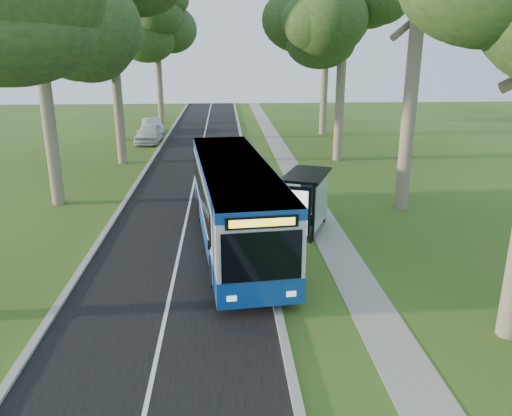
# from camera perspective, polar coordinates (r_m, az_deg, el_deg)

# --- Properties ---
(ground) EXTENTS (120.00, 120.00, 0.00)m
(ground) POSITION_cam_1_polar(r_m,az_deg,el_deg) (19.88, 1.20, -5.70)
(ground) COLOR #35541A
(ground) RESTS_ON ground
(road) EXTENTS (7.00, 100.00, 0.02)m
(road) POSITION_cam_1_polar(r_m,az_deg,el_deg) (29.32, -7.28, 1.94)
(road) COLOR black
(road) RESTS_ON ground
(kerb_east) EXTENTS (0.25, 100.00, 0.12)m
(kerb_east) POSITION_cam_1_polar(r_m,az_deg,el_deg) (29.29, -0.43, 2.17)
(kerb_east) COLOR #9E9B93
(kerb_east) RESTS_ON ground
(kerb_west) EXTENTS (0.25, 100.00, 0.12)m
(kerb_west) POSITION_cam_1_polar(r_m,az_deg,el_deg) (29.74, -14.03, 1.88)
(kerb_west) COLOR #9E9B93
(kerb_west) RESTS_ON ground
(centre_line) EXTENTS (0.12, 100.00, 0.00)m
(centre_line) POSITION_cam_1_polar(r_m,az_deg,el_deg) (29.32, -7.28, 1.97)
(centre_line) COLOR white
(centre_line) RESTS_ON road
(footpath) EXTENTS (1.50, 100.00, 0.02)m
(footpath) POSITION_cam_1_polar(r_m,az_deg,el_deg) (29.61, 5.38, 2.17)
(footpath) COLOR gray
(footpath) RESTS_ON ground
(bus) EXTENTS (4.04, 13.22, 3.45)m
(bus) POSITION_cam_1_polar(r_m,az_deg,el_deg) (20.88, -2.46, 0.68)
(bus) COLOR silver
(bus) RESTS_ON ground
(bus_stop_sign) EXTENTS (0.16, 0.31, 2.24)m
(bus_stop_sign) POSITION_cam_1_polar(r_m,az_deg,el_deg) (19.83, 2.06, -1.38)
(bus_stop_sign) COLOR gray
(bus_stop_sign) RESTS_ON ground
(bus_shelter) EXTENTS (2.73, 3.51, 2.66)m
(bus_shelter) POSITION_cam_1_polar(r_m,az_deg,el_deg) (22.02, 6.30, 1.74)
(bus_shelter) COLOR black
(bus_shelter) RESTS_ON ground
(litter_bin) EXTENTS (0.51, 0.51, 0.90)m
(litter_bin) POSITION_cam_1_polar(r_m,az_deg,el_deg) (23.07, 3.52, -1.15)
(litter_bin) COLOR black
(litter_bin) RESTS_ON ground
(car_white) EXTENTS (2.27, 5.06, 1.69)m
(car_white) POSITION_cam_1_polar(r_m,az_deg,el_deg) (45.41, -12.10, 8.36)
(car_white) COLOR silver
(car_white) RESTS_ON ground
(car_silver) EXTENTS (2.75, 4.49, 1.40)m
(car_silver) POSITION_cam_1_polar(r_m,az_deg,el_deg) (51.05, -11.73, 9.21)
(car_silver) COLOR #B5B9BE
(car_silver) RESTS_ON ground
(tree_west_c) EXTENTS (5.20, 5.20, 14.02)m
(tree_west_c) POSITION_cam_1_polar(r_m,az_deg,el_deg) (37.02, -16.30, 20.90)
(tree_west_c) COLOR #7A6B56
(tree_west_c) RESTS_ON ground
(tree_west_e) EXTENTS (5.20, 5.20, 14.11)m
(tree_west_e) POSITION_cam_1_polar(r_m,az_deg,el_deg) (56.67, -11.35, 19.95)
(tree_west_e) COLOR #7A6B56
(tree_west_e) RESTS_ON ground
(tree_east_c) EXTENTS (5.20, 5.20, 14.23)m
(tree_east_c) POSITION_cam_1_polar(r_m,az_deg,el_deg) (37.23, 10.07, 21.52)
(tree_east_c) COLOR #7A6B56
(tree_east_c) RESTS_ON ground
(tree_east_d) EXTENTS (5.20, 5.20, 14.62)m
(tree_east_d) POSITION_cam_1_polar(r_m,az_deg,el_deg) (49.21, 8.12, 20.93)
(tree_east_d) COLOR #7A6B56
(tree_east_d) RESTS_ON ground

